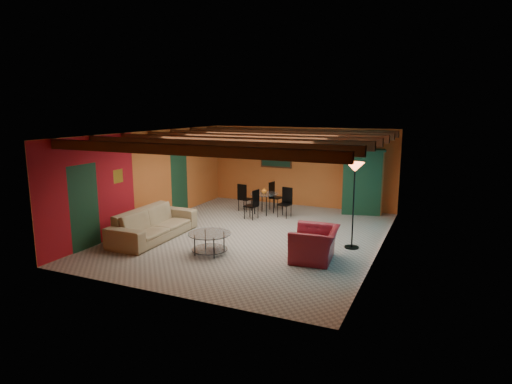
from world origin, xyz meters
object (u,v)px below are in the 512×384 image
at_px(dining_table, 264,200).
at_px(armoire, 364,183).
at_px(potted_plant, 366,143).
at_px(floor_lamp, 353,206).
at_px(armchair, 315,244).
at_px(sofa, 154,224).
at_px(coffee_table, 210,243).
at_px(vase, 264,183).

relative_size(dining_table, armoire, 0.88).
bearing_deg(potted_plant, floor_lamp, -83.55).
distance_m(armchair, floor_lamp, 1.49).
relative_size(sofa, floor_lamp, 1.26).
bearing_deg(coffee_table, potted_plant, 65.00).
bearing_deg(potted_plant, coffee_table, -115.00).
distance_m(dining_table, armoire, 3.22).
bearing_deg(floor_lamp, armoire, 96.45).
xyz_separation_m(dining_table, vase, (0.00, 0.00, 0.55)).
distance_m(dining_table, floor_lamp, 4.04).
relative_size(floor_lamp, vase, 11.52).
xyz_separation_m(coffee_table, armoire, (2.53, 5.42, 0.75)).
height_order(sofa, coffee_table, sofa).
height_order(sofa, dining_table, dining_table).
height_order(coffee_table, armoire, armoire).
distance_m(floor_lamp, potted_plant, 3.87).
bearing_deg(potted_plant, sofa, -132.10).
height_order(potted_plant, vase, potted_plant).
bearing_deg(sofa, vase, -25.24).
height_order(armoire, floor_lamp, floor_lamp).
distance_m(armchair, potted_plant, 5.20).
xyz_separation_m(sofa, armchair, (4.29, 0.11, -0.02)).
bearing_deg(vase, potted_plant, 25.36).
xyz_separation_m(armchair, armoire, (0.17, 4.83, 0.64)).
bearing_deg(sofa, coffee_table, -105.16).
relative_size(floor_lamp, potted_plant, 4.15).
bearing_deg(armoire, sofa, -144.70).
bearing_deg(armchair, sofa, -94.88).
height_order(sofa, armchair, sofa).
relative_size(coffee_table, vase, 5.44).
bearing_deg(armoire, dining_table, -167.24).
relative_size(armoire, vase, 11.02).
relative_size(sofa, potted_plant, 5.24).
distance_m(sofa, armoire, 6.69).
distance_m(armoire, floor_lamp, 3.67).
distance_m(sofa, armchair, 4.29).
bearing_deg(floor_lamp, coffee_table, -148.85).
bearing_deg(floor_lamp, dining_table, 145.07).
bearing_deg(dining_table, armchair, -52.26).
bearing_deg(vase, armchair, -52.26).
relative_size(dining_table, potted_plant, 3.51).
bearing_deg(vase, sofa, -114.08).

